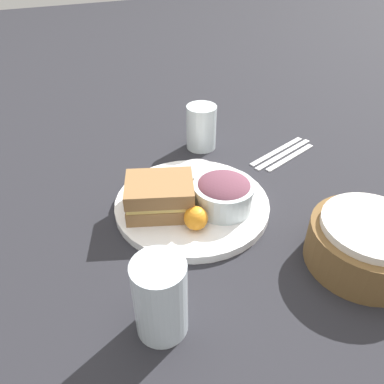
% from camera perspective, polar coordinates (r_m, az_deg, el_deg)
% --- Properties ---
extents(ground_plane, '(4.00, 4.00, 0.00)m').
position_cam_1_polar(ground_plane, '(0.68, 0.00, -2.35)').
color(ground_plane, '#232328').
extents(plate, '(0.28, 0.28, 0.01)m').
position_cam_1_polar(plate, '(0.68, 0.00, -1.86)').
color(plate, white).
rests_on(plate, ground_plane).
extents(sandwich, '(0.14, 0.12, 0.06)m').
position_cam_1_polar(sandwich, '(0.64, -4.94, -0.60)').
color(sandwich, olive).
rests_on(sandwich, plate).
extents(salad_bowl, '(0.11, 0.11, 0.06)m').
position_cam_1_polar(salad_bowl, '(0.65, 4.83, -0.04)').
color(salad_bowl, silver).
rests_on(salad_bowl, plate).
extents(dressing_cup, '(0.07, 0.07, 0.03)m').
position_cam_1_polar(dressing_cup, '(0.71, 0.80, 2.49)').
color(dressing_cup, '#B7B7BC').
rests_on(dressing_cup, plate).
extents(orange_wedge, '(0.04, 0.04, 0.04)m').
position_cam_1_polar(orange_wedge, '(0.61, 0.60, -4.01)').
color(orange_wedge, orange).
rests_on(orange_wedge, plate).
extents(drink_glass, '(0.07, 0.07, 0.11)m').
position_cam_1_polar(drink_glass, '(0.47, -4.84, -15.83)').
color(drink_glass, silver).
rests_on(drink_glass, ground_plane).
extents(bread_basket, '(0.17, 0.17, 0.08)m').
position_cam_1_polar(bread_basket, '(0.62, 25.02, -7.11)').
color(bread_basket, brown).
rests_on(bread_basket, ground_plane).
extents(fork, '(0.17, 0.07, 0.01)m').
position_cam_1_polar(fork, '(0.86, 12.86, 6.17)').
color(fork, silver).
rests_on(fork, ground_plane).
extents(knife, '(0.18, 0.07, 0.01)m').
position_cam_1_polar(knife, '(0.86, 13.82, 5.69)').
color(knife, silver).
rests_on(knife, ground_plane).
extents(spoon, '(0.15, 0.06, 0.01)m').
position_cam_1_polar(spoon, '(0.85, 14.79, 5.20)').
color(spoon, silver).
rests_on(spoon, ground_plane).
extents(water_glass, '(0.07, 0.07, 0.10)m').
position_cam_1_polar(water_glass, '(0.84, 1.43, 9.84)').
color(water_glass, silver).
rests_on(water_glass, ground_plane).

